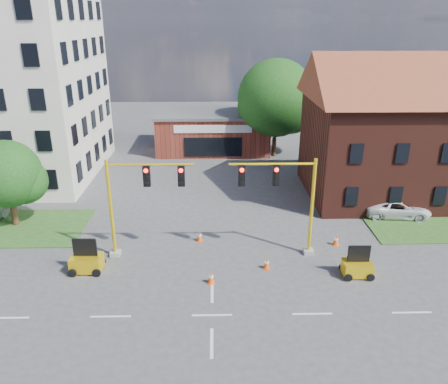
{
  "coord_description": "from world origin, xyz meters",
  "views": [
    {
      "loc": [
        0.22,
        -17.84,
        13.66
      ],
      "look_at": [
        0.81,
        10.0,
        2.6
      ],
      "focal_mm": 35.0,
      "sensor_mm": 36.0,
      "label": 1
    }
  ],
  "objects_px": {
    "signal_mast_west": "(138,197)",
    "trailer_east": "(357,267)",
    "pickup_white": "(397,208)",
    "signal_mast_east": "(285,196)",
    "trailer_west": "(87,261)"
  },
  "relations": [
    {
      "from": "signal_mast_east",
      "to": "trailer_east",
      "type": "bearing_deg",
      "value": -33.52
    },
    {
      "from": "signal_mast_west",
      "to": "trailer_east",
      "type": "bearing_deg",
      "value": -11.54
    },
    {
      "from": "signal_mast_west",
      "to": "trailer_east",
      "type": "relative_size",
      "value": 3.38
    },
    {
      "from": "trailer_west",
      "to": "trailer_east",
      "type": "height_order",
      "value": "trailer_west"
    },
    {
      "from": "trailer_west",
      "to": "pickup_white",
      "type": "bearing_deg",
      "value": 21.05
    },
    {
      "from": "signal_mast_west",
      "to": "signal_mast_east",
      "type": "height_order",
      "value": "same"
    },
    {
      "from": "pickup_white",
      "to": "trailer_west",
      "type": "bearing_deg",
      "value": 114.69
    },
    {
      "from": "signal_mast_west",
      "to": "pickup_white",
      "type": "height_order",
      "value": "signal_mast_west"
    },
    {
      "from": "trailer_west",
      "to": "trailer_east",
      "type": "bearing_deg",
      "value": -0.84
    },
    {
      "from": "signal_mast_west",
      "to": "trailer_east",
      "type": "distance_m",
      "value": 13.28
    },
    {
      "from": "signal_mast_east",
      "to": "trailer_east",
      "type": "xyz_separation_m",
      "value": [
        3.88,
        -2.57,
        -3.35
      ]
    },
    {
      "from": "signal_mast_west",
      "to": "trailer_east",
      "type": "xyz_separation_m",
      "value": [
        12.59,
        -2.57,
        -3.35
      ]
    },
    {
      "from": "signal_mast_west",
      "to": "trailer_west",
      "type": "bearing_deg",
      "value": -148.99
    },
    {
      "from": "signal_mast_east",
      "to": "trailer_west",
      "type": "relative_size",
      "value": 3.1
    },
    {
      "from": "trailer_east",
      "to": "pickup_white",
      "type": "height_order",
      "value": "trailer_east"
    }
  ]
}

